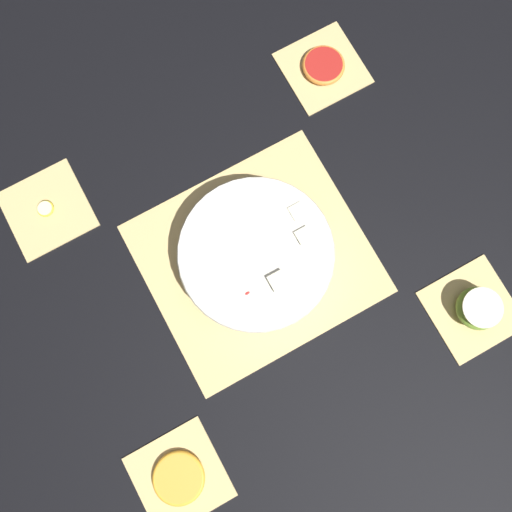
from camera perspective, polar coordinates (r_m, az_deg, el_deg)
ground_plane at (r=0.97m, az=0.00°, el=-0.32°), size 6.00×6.00×0.00m
bamboo_mat_center at (r=0.96m, az=0.00°, el=-0.29°), size 0.42×0.37×0.01m
coaster_mat_near_left at (r=0.99m, az=-8.76°, el=-23.70°), size 0.16×0.16×0.01m
coaster_mat_near_right at (r=1.04m, az=23.46°, el=-5.59°), size 0.16×0.16×0.01m
coaster_mat_far_left at (r=1.07m, az=-22.78°, el=4.92°), size 0.16×0.16×0.01m
coaster_mat_far_right at (r=1.11m, az=7.66°, el=20.55°), size 0.16×0.16×0.01m
fruit_salad_bowl at (r=0.92m, az=-0.01°, el=0.14°), size 0.29×0.29×0.08m
apple_half at (r=1.01m, az=24.05°, el=-5.48°), size 0.08×0.08×0.04m
orange_slice_whole at (r=0.99m, az=-8.83°, el=-23.81°), size 0.10×0.10×0.01m
banana_coin_single at (r=1.06m, az=-22.93°, el=5.01°), size 0.03×0.03×0.01m
grapefruit_slice at (r=1.10m, az=7.72°, el=20.78°), size 0.09×0.09×0.01m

